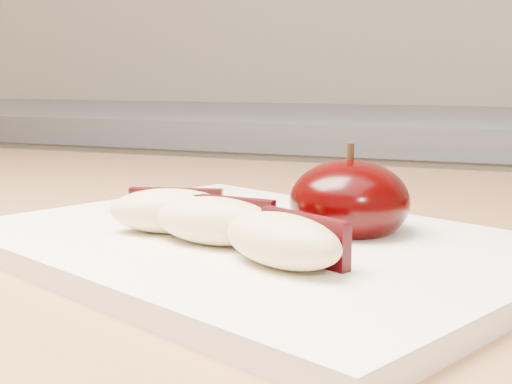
% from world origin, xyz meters
% --- Properties ---
extents(cutting_board, '(0.38, 0.33, 0.01)m').
position_xyz_m(cutting_board, '(-0.00, 0.39, 0.91)').
color(cutting_board, white).
rests_on(cutting_board, island_counter).
extents(apple_half, '(0.09, 0.09, 0.06)m').
position_xyz_m(apple_half, '(0.04, 0.43, 0.93)').
color(apple_half, black).
rests_on(apple_half, cutting_board).
extents(apple_wedge_a, '(0.08, 0.05, 0.03)m').
position_xyz_m(apple_wedge_a, '(-0.05, 0.38, 0.93)').
color(apple_wedge_a, '#D8BF89').
rests_on(apple_wedge_a, cutting_board).
extents(apple_wedge_b, '(0.07, 0.04, 0.03)m').
position_xyz_m(apple_wedge_b, '(-0.02, 0.37, 0.93)').
color(apple_wedge_b, '#D8BF89').
rests_on(apple_wedge_b, cutting_board).
extents(apple_wedge_c, '(0.08, 0.06, 0.03)m').
position_xyz_m(apple_wedge_c, '(0.03, 0.34, 0.93)').
color(apple_wedge_c, '#D8BF89').
rests_on(apple_wedge_c, cutting_board).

